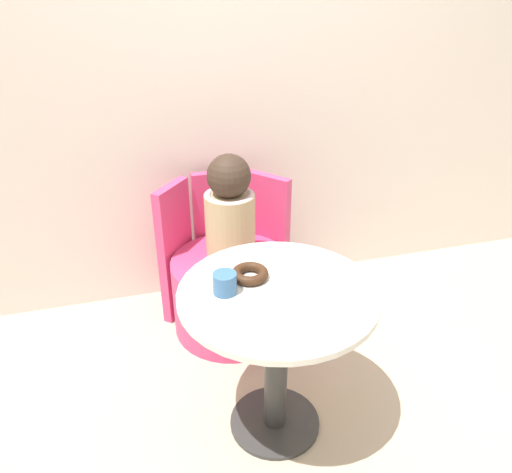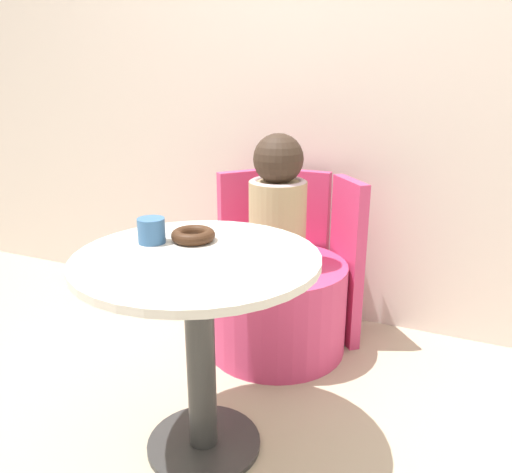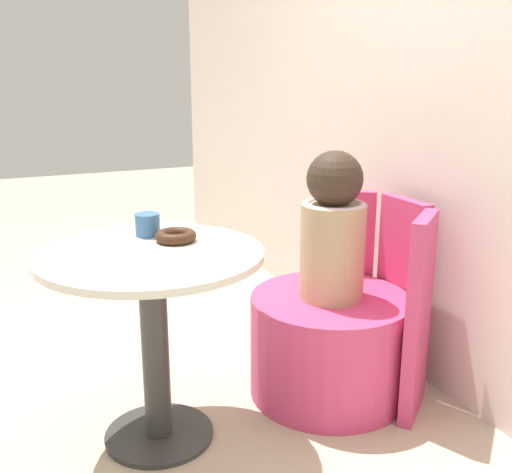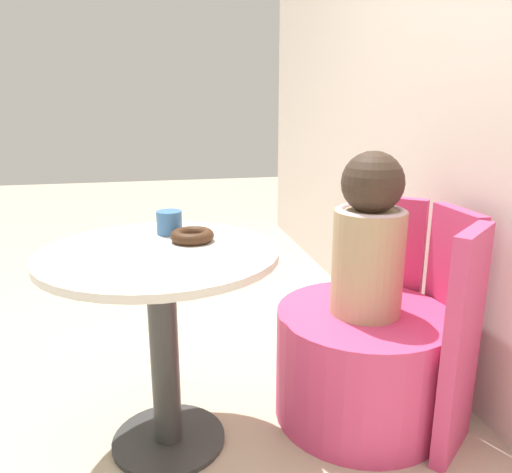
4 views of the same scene
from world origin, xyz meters
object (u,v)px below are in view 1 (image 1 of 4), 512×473
at_px(cup, 225,283).
at_px(round_table, 277,329).
at_px(donut, 250,274).
at_px(child_figure, 230,213).
at_px(tub_chair, 232,294).

bearing_deg(cup, round_table, -12.46).
height_order(donut, cup, cup).
bearing_deg(donut, child_figure, 84.40).
height_order(tub_chair, cup, cup).
distance_m(tub_chair, child_figure, 0.48).
xyz_separation_m(round_table, donut, (-0.08, 0.11, 0.20)).
height_order(round_table, child_figure, child_figure).
bearing_deg(donut, round_table, -54.96).
relative_size(round_table, donut, 5.22).
distance_m(round_table, donut, 0.24).
bearing_deg(donut, cup, -148.62).
bearing_deg(round_table, cup, 167.54).
distance_m(tub_chair, cup, 0.86).
height_order(round_table, tub_chair, round_table).
relative_size(round_table, cup, 8.53).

